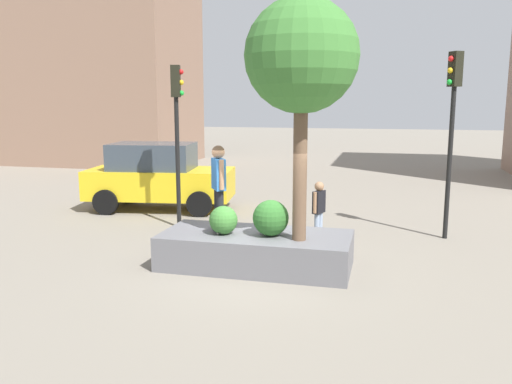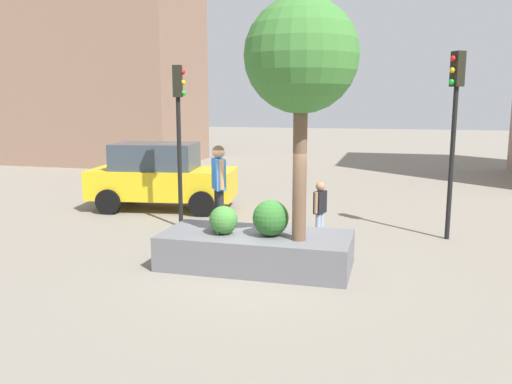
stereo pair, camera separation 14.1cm
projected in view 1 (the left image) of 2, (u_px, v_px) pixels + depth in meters
name	position (u px, v px, depth m)	size (l,w,h in m)	color
ground_plane	(259.00, 267.00, 11.17)	(120.00, 120.00, 0.00)	gray
planter_ledge	(256.00, 250.00, 11.16)	(4.03, 1.82, 0.73)	slate
plaza_tree	(302.00, 58.00, 9.99)	(2.22, 2.22, 4.75)	brown
boxwood_shrub	(223.00, 220.00, 11.01)	(0.60, 0.60, 0.60)	#3D7A33
hedge_clump	(271.00, 218.00, 10.86)	(0.76, 0.76, 0.76)	#2D6628
skateboard	(219.00, 229.00, 11.27)	(0.58, 0.80, 0.07)	black
skateboarder	(219.00, 181.00, 11.09)	(0.43, 0.53, 1.79)	black
taxi_cab	(158.00, 176.00, 17.04)	(4.92, 2.73, 2.18)	gold
traffic_light_corner	(452.00, 114.00, 13.00)	(0.37, 0.37, 4.72)	black
traffic_light_median	(177.00, 118.00, 14.23)	(0.37, 0.33, 4.47)	black
passerby_with_bag	(319.00, 207.00, 13.16)	(0.30, 0.49, 1.53)	#8C9EB7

